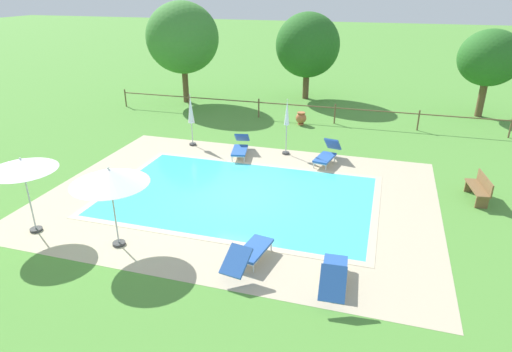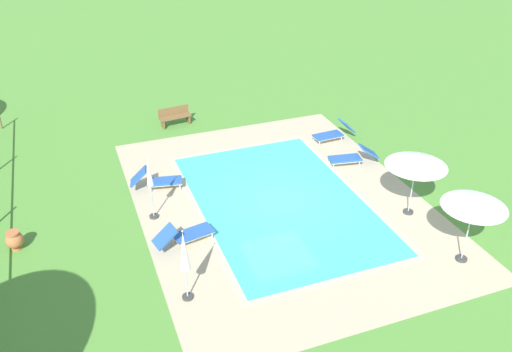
{
  "view_description": "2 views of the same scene",
  "coord_description": "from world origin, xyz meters",
  "px_view_note": "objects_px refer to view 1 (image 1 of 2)",
  "views": [
    {
      "loc": [
        4.52,
        -13.18,
        6.82
      ],
      "look_at": [
        0.45,
        0.5,
        0.6
      ],
      "focal_mm": 30.94,
      "sensor_mm": 36.0,
      "label": 1
    },
    {
      "loc": [
        -15.3,
        6.7,
        10.75
      ],
      "look_at": [
        0.29,
        0.82,
        1.09
      ],
      "focal_mm": 37.85,
      "sensor_mm": 36.0,
      "label": 2
    }
  ],
  "objects_px": {
    "sun_lounger_north_mid": "(249,253)",
    "tree_centre": "(490,58)",
    "tree_west_mid": "(308,45)",
    "patio_umbrella_open_foreground": "(109,176)",
    "wooden_bench_lawn_side": "(480,187)",
    "sun_lounger_north_end": "(334,274)",
    "sun_lounger_north_far": "(240,147)",
    "tree_far_west": "(183,38)",
    "patio_umbrella_closed_row_mid_west": "(287,119)",
    "terracotta_urn_near_fence": "(301,118)",
    "patio_umbrella_open_by_bench": "(21,165)",
    "patio_umbrella_closed_row_west": "(191,112)",
    "sun_lounger_north_near_steps": "(327,154)"
  },
  "relations": [
    {
      "from": "patio_umbrella_closed_row_mid_west",
      "to": "tree_west_mid",
      "type": "xyz_separation_m",
      "value": [
        -1.1,
        10.38,
        1.76
      ]
    },
    {
      "from": "tree_centre",
      "to": "patio_umbrella_open_by_bench",
      "type": "bearing_deg",
      "value": -130.13
    },
    {
      "from": "tree_west_mid",
      "to": "tree_centre",
      "type": "xyz_separation_m",
      "value": [
        10.12,
        -1.43,
        -0.14
      ]
    },
    {
      "from": "sun_lounger_north_mid",
      "to": "sun_lounger_north_end",
      "type": "bearing_deg",
      "value": -8.57
    },
    {
      "from": "sun_lounger_north_end",
      "to": "tree_west_mid",
      "type": "relative_size",
      "value": 0.37
    },
    {
      "from": "patio_umbrella_open_by_bench",
      "to": "wooden_bench_lawn_side",
      "type": "bearing_deg",
      "value": 24.86
    },
    {
      "from": "patio_umbrella_open_by_bench",
      "to": "tree_west_mid",
      "type": "relative_size",
      "value": 0.44
    },
    {
      "from": "patio_umbrella_closed_row_mid_west",
      "to": "terracotta_urn_near_fence",
      "type": "height_order",
      "value": "patio_umbrella_closed_row_mid_west"
    },
    {
      "from": "sun_lounger_north_mid",
      "to": "sun_lounger_north_end",
      "type": "distance_m",
      "value": 2.28
    },
    {
      "from": "patio_umbrella_open_foreground",
      "to": "patio_umbrella_open_by_bench",
      "type": "height_order",
      "value": "patio_umbrella_open_foreground"
    },
    {
      "from": "tree_centre",
      "to": "patio_umbrella_open_foreground",
      "type": "bearing_deg",
      "value": -124.32
    },
    {
      "from": "patio_umbrella_open_by_bench",
      "to": "patio_umbrella_closed_row_mid_west",
      "type": "distance_m",
      "value": 10.31
    },
    {
      "from": "sun_lounger_north_mid",
      "to": "tree_far_west",
      "type": "xyz_separation_m",
      "value": [
        -9.07,
        15.71,
        3.51
      ]
    },
    {
      "from": "patio_umbrella_open_foreground",
      "to": "wooden_bench_lawn_side",
      "type": "relative_size",
      "value": 1.55
    },
    {
      "from": "tree_west_mid",
      "to": "patio_umbrella_closed_row_mid_west",
      "type": "bearing_deg",
      "value": -83.96
    },
    {
      "from": "sun_lounger_north_end",
      "to": "tree_west_mid",
      "type": "height_order",
      "value": "tree_west_mid"
    },
    {
      "from": "sun_lounger_north_far",
      "to": "wooden_bench_lawn_side",
      "type": "relative_size",
      "value": 1.35
    },
    {
      "from": "sun_lounger_north_near_steps",
      "to": "terracotta_urn_near_fence",
      "type": "relative_size",
      "value": 3.0
    },
    {
      "from": "sun_lounger_north_mid",
      "to": "sun_lounger_north_far",
      "type": "xyz_separation_m",
      "value": [
        -2.81,
        7.71,
        0.0
      ]
    },
    {
      "from": "patio_umbrella_open_foreground",
      "to": "patio_umbrella_closed_row_west",
      "type": "bearing_deg",
      "value": 99.94
    },
    {
      "from": "sun_lounger_north_mid",
      "to": "patio_umbrella_closed_row_mid_west",
      "type": "height_order",
      "value": "patio_umbrella_closed_row_mid_west"
    },
    {
      "from": "patio_umbrella_closed_row_mid_west",
      "to": "wooden_bench_lawn_side",
      "type": "relative_size",
      "value": 1.58
    },
    {
      "from": "terracotta_urn_near_fence",
      "to": "tree_far_west",
      "type": "relative_size",
      "value": 0.11
    },
    {
      "from": "sun_lounger_north_mid",
      "to": "tree_centre",
      "type": "bearing_deg",
      "value": 65.02
    },
    {
      "from": "patio_umbrella_open_by_bench",
      "to": "patio_umbrella_closed_row_west",
      "type": "bearing_deg",
      "value": 80.94
    },
    {
      "from": "tree_centre",
      "to": "sun_lounger_north_far",
      "type": "bearing_deg",
      "value": -138.52
    },
    {
      "from": "wooden_bench_lawn_side",
      "to": "tree_centre",
      "type": "relative_size",
      "value": 0.33
    },
    {
      "from": "sun_lounger_north_mid",
      "to": "tree_far_west",
      "type": "distance_m",
      "value": 18.48
    },
    {
      "from": "sun_lounger_north_mid",
      "to": "tree_west_mid",
      "type": "relative_size",
      "value": 0.39
    },
    {
      "from": "sun_lounger_north_end",
      "to": "tree_west_mid",
      "type": "bearing_deg",
      "value": 102.68
    },
    {
      "from": "patio_umbrella_open_by_bench",
      "to": "patio_umbrella_closed_row_west",
      "type": "height_order",
      "value": "patio_umbrella_closed_row_west"
    },
    {
      "from": "wooden_bench_lawn_side",
      "to": "terracotta_urn_near_fence",
      "type": "relative_size",
      "value": 2.31
    },
    {
      "from": "terracotta_urn_near_fence",
      "to": "patio_umbrella_open_by_bench",
      "type": "bearing_deg",
      "value": -112.86
    },
    {
      "from": "tree_west_mid",
      "to": "sun_lounger_north_mid",
      "type": "bearing_deg",
      "value": -83.79
    },
    {
      "from": "tree_centre",
      "to": "tree_far_west",
      "type": "bearing_deg",
      "value": -174.59
    },
    {
      "from": "sun_lounger_north_near_steps",
      "to": "sun_lounger_north_far",
      "type": "relative_size",
      "value": 0.96
    },
    {
      "from": "patio_umbrella_closed_row_mid_west",
      "to": "terracotta_urn_near_fence",
      "type": "relative_size",
      "value": 3.64
    },
    {
      "from": "patio_umbrella_open_by_bench",
      "to": "patio_umbrella_open_foreground",
      "type": "bearing_deg",
      "value": 0.59
    },
    {
      "from": "sun_lounger_north_far",
      "to": "patio_umbrella_closed_row_west",
      "type": "distance_m",
      "value": 2.85
    },
    {
      "from": "sun_lounger_north_far",
      "to": "wooden_bench_lawn_side",
      "type": "bearing_deg",
      "value": -11.19
    },
    {
      "from": "tree_west_mid",
      "to": "tree_centre",
      "type": "relative_size",
      "value": 1.13
    },
    {
      "from": "sun_lounger_north_mid",
      "to": "wooden_bench_lawn_side",
      "type": "relative_size",
      "value": 1.35
    },
    {
      "from": "sun_lounger_north_end",
      "to": "tree_centre",
      "type": "bearing_deg",
      "value": 71.78
    },
    {
      "from": "wooden_bench_lawn_side",
      "to": "terracotta_urn_near_fence",
      "type": "bearing_deg",
      "value": 137.22
    },
    {
      "from": "sun_lounger_north_far",
      "to": "sun_lounger_north_mid",
      "type": "bearing_deg",
      "value": -69.98
    },
    {
      "from": "patio_umbrella_open_foreground",
      "to": "tree_west_mid",
      "type": "height_order",
      "value": "tree_west_mid"
    },
    {
      "from": "sun_lounger_north_far",
      "to": "wooden_bench_lawn_side",
      "type": "xyz_separation_m",
      "value": [
        9.2,
        -1.82,
        0.1
      ]
    },
    {
      "from": "patio_umbrella_open_foreground",
      "to": "tree_far_west",
      "type": "height_order",
      "value": "tree_far_west"
    },
    {
      "from": "wooden_bench_lawn_side",
      "to": "tree_far_west",
      "type": "distance_m",
      "value": 18.63
    },
    {
      "from": "wooden_bench_lawn_side",
      "to": "tree_centre",
      "type": "xyz_separation_m",
      "value": [
        1.69,
        11.45,
        2.73
      ]
    }
  ]
}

